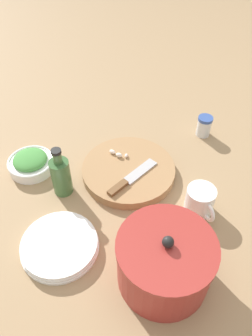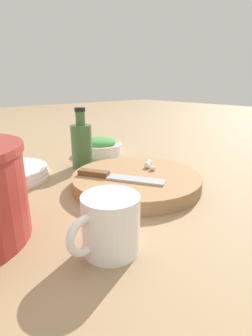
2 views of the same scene
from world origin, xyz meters
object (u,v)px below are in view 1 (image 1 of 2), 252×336
Objects in this scene: cutting_board at (129,170)px; oil_bottle at (61,176)px; chef_knife at (130,179)px; plate_stack at (60,245)px; herb_bowl at (31,163)px; spice_jar at (204,126)px; coffee_mug at (200,201)px; stock_pot at (165,262)px; garlic_cloves at (118,154)px.

oil_bottle is (0.22, 0.02, 0.05)m from cutting_board.
oil_bottle reaches higher than chef_knife.
cutting_board is 0.35m from plate_stack.
spice_jar is (-0.65, -0.01, 0.01)m from herb_bowl.
coffee_mug is at bearing 19.13° from chef_knife.
stock_pot reaches higher than coffee_mug.
spice_jar reaches higher than chef_knife.
plate_stack is 0.91× the size of stock_pot.
cutting_board is 1.43× the size of plate_stack.
coffee_mug is at bearing 146.33° from herb_bowl.
coffee_mug reaches higher than chef_knife.
spice_jar is at bearing -149.33° from plate_stack.
oil_bottle reaches higher than herb_bowl.
spice_jar is 0.33× the size of stock_pot.
cutting_board is 1.30× the size of stock_pot.
chef_knife is 1.24× the size of herb_bowl.
chef_knife is 0.22m from oil_bottle.
herb_bowl is at bearing -58.90° from stock_pot.
garlic_cloves reaches higher than plate_stack.
spice_jar is at bearing -159.20° from cutting_board.
plate_stack is (0.26, 0.23, -0.00)m from cutting_board.
chef_knife is 0.12m from garlic_cloves.
herb_bowl is 1.95× the size of spice_jar.
spice_jar is (-0.33, -0.13, 0.02)m from cutting_board.
spice_jar is (-0.35, -0.06, 0.00)m from garlic_cloves.
coffee_mug is at bearing 128.56° from cutting_board.
cutting_board is 0.07m from garlic_cloves.
spice_jar is 0.37× the size of plate_stack.
chef_knife is 0.81× the size of stock_pot.
chef_knife is 0.35m from herb_bowl.
plate_stack is at bearing 50.31° from garlic_cloves.
cutting_board is 0.33m from herb_bowl.
stock_pot is (-0.30, 0.49, 0.05)m from herb_bowl.
stock_pot is at bearing 90.67° from garlic_cloves.
herb_bowl reaches higher than cutting_board.
garlic_cloves is at bearing -71.68° from cutting_board.
herb_bowl is at bearing -150.12° from chef_knife.
herb_bowl is at bearing -33.67° from coffee_mug.
herb_bowl is 0.58m from stock_pot.
coffee_mug is 0.69× the size of oil_bottle.
herb_bowl is at bearing 1.18° from spice_jar.
stock_pot reaches higher than cutting_board.
oil_bottle is (0.20, 0.08, 0.03)m from garlic_cloves.
garlic_cloves is 0.38m from plate_stack.
herb_bowl is 0.16m from oil_bottle.
plate_stack is at bearing 79.49° from oil_bottle.
cutting_board is 3.90× the size of spice_jar.
chef_knife is 1.10× the size of oil_bottle.
oil_bottle reaches higher than cutting_board.
cutting_board is at bearing -139.19° from plate_stack.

